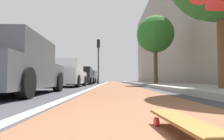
% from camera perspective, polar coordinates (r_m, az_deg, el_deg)
% --- Properties ---
extents(ground_plane, '(80.00, 80.00, 0.00)m').
position_cam_1_polar(ground_plane, '(10.35, 1.76, -5.04)').
color(ground_plane, '#38383D').
extents(bike_lane_paint, '(56.00, 2.18, 0.00)m').
position_cam_1_polar(bike_lane_paint, '(24.35, 0.77, -3.87)').
color(bike_lane_paint, brown).
rests_on(bike_lane_paint, ground).
extents(lane_stripe_white, '(52.00, 0.16, 0.01)m').
position_cam_1_polar(lane_stripe_white, '(20.37, -2.59, -4.03)').
color(lane_stripe_white, silver).
rests_on(lane_stripe_white, ground).
extents(sidewalk_curb, '(52.00, 3.20, 0.15)m').
position_cam_1_polar(sidewalk_curb, '(18.67, 10.69, -3.86)').
color(sidewalk_curb, '#9E9B93').
rests_on(sidewalk_curb, ground).
extents(building_facade, '(40.00, 1.20, 12.65)m').
position_cam_1_polar(building_facade, '(23.96, 15.55, 11.51)').
color(building_facade, gray).
rests_on(building_facade, ground).
extents(skateboard, '(0.85, 0.26, 0.11)m').
position_cam_1_polar(skateboard, '(1.39, 20.16, -14.27)').
color(skateboard, red).
rests_on(skateboard, ground).
extents(parked_car_near, '(4.24, 2.02, 1.47)m').
position_cam_1_polar(parked_car_near, '(5.64, -27.17, 0.73)').
color(parked_car_near, '#4C5156').
rests_on(parked_car_near, ground).
extents(parked_car_mid, '(4.09, 2.01, 1.48)m').
position_cam_1_polar(parked_car_mid, '(11.31, -13.45, -1.18)').
color(parked_car_mid, silver).
rests_on(parked_car_mid, ground).
extents(parked_car_far, '(4.36, 2.05, 1.48)m').
position_cam_1_polar(parked_car_far, '(16.93, -9.00, -1.82)').
color(parked_car_far, black).
rests_on(parked_car_far, ground).
extents(parked_car_end, '(4.28, 2.06, 1.48)m').
position_cam_1_polar(parked_car_end, '(23.68, -6.70, -2.15)').
color(parked_car_end, '#4C5156').
rests_on(parked_car_end, ground).
extents(traffic_light, '(0.33, 0.28, 4.31)m').
position_cam_1_polar(traffic_light, '(18.87, -4.02, 4.95)').
color(traffic_light, '#2D2D2D').
rests_on(traffic_light, ground).
extents(street_tree_mid, '(2.60, 2.60, 4.92)m').
position_cam_1_polar(street_tree_mid, '(14.22, 12.59, 10.16)').
color(street_tree_mid, brown).
rests_on(street_tree_mid, ground).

